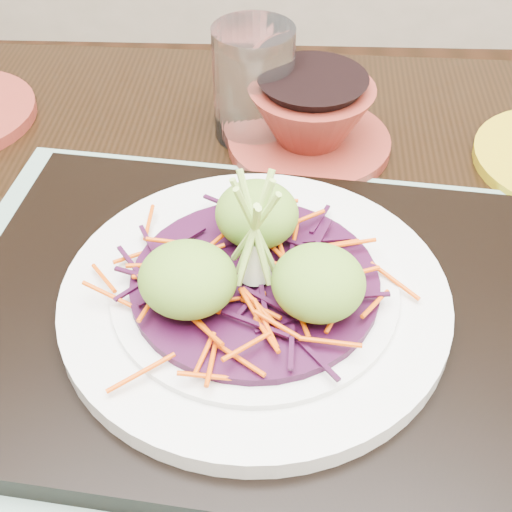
{
  "coord_description": "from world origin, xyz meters",
  "views": [
    {
      "loc": [
        0.02,
        -0.33,
        1.16
      ],
      "look_at": [
        0.01,
        0.05,
        0.82
      ],
      "focal_mm": 50.0,
      "sensor_mm": 36.0,
      "label": 1
    }
  ],
  "objects_px": {
    "water_glass": "(253,83)",
    "terracotta_bowl_set": "(310,121)",
    "dining_table": "(250,379)",
    "serving_tray": "(255,314)",
    "white_plate": "(255,296)"
  },
  "relations": [
    {
      "from": "dining_table",
      "to": "water_glass",
      "type": "distance_m",
      "value": 0.28
    },
    {
      "from": "white_plate",
      "to": "water_glass",
      "type": "relative_size",
      "value": 2.49
    },
    {
      "from": "terracotta_bowl_set",
      "to": "serving_tray",
      "type": "bearing_deg",
      "value": -100.46
    },
    {
      "from": "dining_table",
      "to": "terracotta_bowl_set",
      "type": "distance_m",
      "value": 0.25
    },
    {
      "from": "water_glass",
      "to": "terracotta_bowl_set",
      "type": "relative_size",
      "value": 0.59
    },
    {
      "from": "dining_table",
      "to": "serving_tray",
      "type": "relative_size",
      "value": 2.91
    },
    {
      "from": "water_glass",
      "to": "terracotta_bowl_set",
      "type": "distance_m",
      "value": 0.07
    },
    {
      "from": "dining_table",
      "to": "serving_tray",
      "type": "xyz_separation_m",
      "value": [
        0.01,
        -0.03,
        0.11
      ]
    },
    {
      "from": "white_plate",
      "to": "water_glass",
      "type": "height_order",
      "value": "water_glass"
    },
    {
      "from": "serving_tray",
      "to": "terracotta_bowl_set",
      "type": "bearing_deg",
      "value": 86.21
    },
    {
      "from": "dining_table",
      "to": "white_plate",
      "type": "distance_m",
      "value": 0.14
    },
    {
      "from": "white_plate",
      "to": "terracotta_bowl_set",
      "type": "height_order",
      "value": "terracotta_bowl_set"
    },
    {
      "from": "dining_table",
      "to": "white_plate",
      "type": "height_order",
      "value": "white_plate"
    },
    {
      "from": "dining_table",
      "to": "terracotta_bowl_set",
      "type": "relative_size",
      "value": 6.53
    },
    {
      "from": "water_glass",
      "to": "white_plate",
      "type": "bearing_deg",
      "value": -87.41
    }
  ]
}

